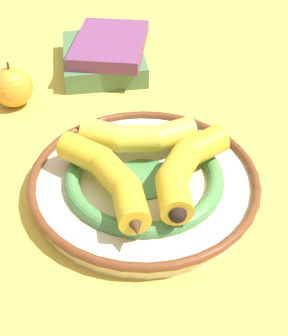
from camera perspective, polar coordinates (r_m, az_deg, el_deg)
The scene contains 7 objects.
ground_plane at distance 0.65m, azimuth 2.07°, elevation -2.81°, with size 2.80×2.80×0.00m, color gold.
decorative_bowl at distance 0.64m, azimuth 0.00°, elevation -1.52°, with size 0.31×0.31×0.03m.
banana_a at distance 0.60m, azimuth 5.24°, elevation 0.19°, with size 0.16×0.14×0.04m.
banana_b at distance 0.59m, azimuth -4.15°, elevation -1.17°, with size 0.08×0.20×0.04m.
banana_c at distance 0.65m, azimuth -1.01°, elevation 3.95°, with size 0.17×0.10×0.04m.
book_stack at distance 0.92m, azimuth -4.72°, elevation 13.77°, with size 0.21×0.23×0.06m.
apple at distance 0.83m, azimuth -15.74°, elevation 9.48°, with size 0.07×0.07×0.08m.
Camera 1 is at (-0.21, -0.42, 0.44)m, focal length 50.00 mm.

